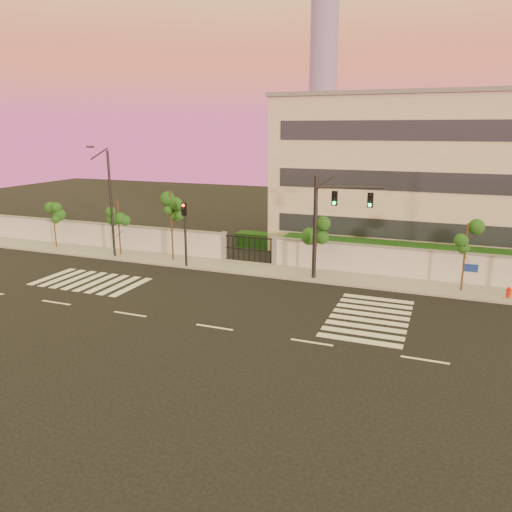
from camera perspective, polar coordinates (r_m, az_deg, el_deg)
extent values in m
plane|color=black|center=(25.19, -4.78, -8.13)|extent=(120.00, 120.00, 0.00)
cube|color=gray|center=(34.37, 2.90, -1.78)|extent=(60.00, 3.00, 0.15)
cube|color=#B9BCC1|center=(43.93, -18.63, 2.28)|extent=(25.00, 0.30, 2.00)
cube|color=slate|center=(43.73, -18.74, 3.64)|extent=(25.00, 0.36, 0.12)
cube|color=slate|center=(37.25, -3.65, 1.11)|extent=(0.35, 0.35, 2.20)
cube|color=slate|center=(35.79, 2.17, 0.58)|extent=(0.35, 0.35, 2.20)
cube|color=black|center=(36.44, 18.53, -0.25)|extent=(20.00, 2.00, 1.80)
cube|color=black|center=(44.99, -15.10, 2.42)|extent=(12.00, 1.80, 1.40)
cube|color=black|center=(41.14, 1.82, 1.68)|extent=(6.00, 1.50, 1.20)
cube|color=beige|center=(43.03, 19.65, 8.71)|extent=(24.00, 12.00, 12.00)
cube|color=#262D38|center=(37.54, 18.85, 2.65)|extent=(22.00, 0.08, 1.40)
cube|color=#262D38|center=(37.04, 19.29, 7.96)|extent=(22.00, 0.08, 1.40)
cube|color=#262D38|center=(36.86, 19.74, 13.36)|extent=(22.00, 0.08, 1.40)
cube|color=slate|center=(42.95, 20.36, 16.82)|extent=(24.40, 12.40, 0.30)
cylinder|color=slate|center=(313.46, 7.76, 22.54)|extent=(16.00, 16.00, 110.00)
cube|color=silver|center=(36.10, -22.26, -2.18)|extent=(0.50, 4.00, 0.02)
cube|color=silver|center=(35.50, -21.20, -2.34)|extent=(0.50, 4.00, 0.02)
cube|color=silver|center=(34.91, -20.10, -2.52)|extent=(0.50, 4.00, 0.02)
cube|color=silver|center=(34.34, -18.97, -2.69)|extent=(0.50, 4.00, 0.02)
cube|color=silver|center=(33.78, -17.80, -2.88)|extent=(0.50, 4.00, 0.02)
cube|color=silver|center=(33.23, -16.59, -3.06)|extent=(0.50, 4.00, 0.02)
cube|color=silver|center=(32.70, -15.34, -3.25)|extent=(0.50, 4.00, 0.02)
cube|color=silver|center=(32.19, -14.04, -3.45)|extent=(0.50, 4.00, 0.02)
cube|color=silver|center=(24.10, 11.67, -9.44)|extent=(4.00, 0.50, 0.02)
cube|color=silver|center=(24.92, 12.03, -8.64)|extent=(4.00, 0.50, 0.02)
cube|color=silver|center=(25.75, 12.37, -7.89)|extent=(4.00, 0.50, 0.02)
cube|color=silver|center=(26.58, 12.68, -7.20)|extent=(4.00, 0.50, 0.02)
cube|color=silver|center=(27.41, 12.98, -6.54)|extent=(4.00, 0.50, 0.02)
cube|color=silver|center=(28.25, 13.26, -5.92)|extent=(4.00, 0.50, 0.02)
cube|color=silver|center=(29.09, 13.52, -5.34)|extent=(4.00, 0.50, 0.02)
cube|color=silver|center=(29.93, 13.77, -4.79)|extent=(4.00, 0.50, 0.02)
cube|color=silver|center=(30.69, -21.88, -4.96)|extent=(2.00, 0.15, 0.01)
cube|color=silver|center=(27.62, -14.20, -6.45)|extent=(2.00, 0.15, 0.01)
cube|color=silver|center=(25.19, -4.78, -8.11)|extent=(2.00, 0.15, 0.01)
cube|color=silver|center=(23.57, 6.38, -9.78)|extent=(2.00, 0.15, 0.01)
cube|color=silver|center=(22.96, 18.75, -11.19)|extent=(2.00, 0.15, 0.01)
cylinder|color=#382314|center=(44.07, -22.03, 3.09)|extent=(0.11, 0.11, 3.61)
sphere|color=#173F12|center=(43.89, -22.16, 4.47)|extent=(1.00, 1.00, 1.00)
sphere|color=#173F12|center=(43.90, -21.63, 3.81)|extent=(0.76, 0.76, 0.76)
sphere|color=#173F12|center=(44.04, -22.50, 3.99)|extent=(0.73, 0.73, 0.73)
cylinder|color=#382314|center=(39.69, -15.38, 3.06)|extent=(0.12, 0.12, 4.40)
sphere|color=#173F12|center=(39.46, -15.51, 4.94)|extent=(1.07, 1.07, 1.07)
sphere|color=#173F12|center=(39.52, -14.88, 4.03)|extent=(0.82, 0.82, 0.82)
sphere|color=#173F12|center=(39.59, -15.93, 4.30)|extent=(0.78, 0.78, 0.78)
cylinder|color=#382314|center=(37.17, -9.61, 3.36)|extent=(0.12, 0.12, 5.32)
sphere|color=#173F12|center=(36.91, -9.71, 5.80)|extent=(1.11, 1.11, 1.11)
sphere|color=#173F12|center=(37.03, -9.03, 4.60)|extent=(0.84, 0.84, 0.84)
sphere|color=#173F12|center=(37.02, -10.20, 4.97)|extent=(0.80, 0.80, 0.80)
cylinder|color=#382314|center=(33.20, 6.85, 1.66)|extent=(0.13, 0.13, 4.76)
sphere|color=#173F12|center=(32.91, 6.92, 4.08)|extent=(1.21, 1.21, 1.21)
sphere|color=#173F12|center=(33.17, 7.62, 2.88)|extent=(0.92, 0.92, 0.92)
sphere|color=#173F12|center=(32.93, 6.27, 3.26)|extent=(0.88, 0.88, 0.88)
cylinder|color=#382314|center=(32.07, 22.70, -0.28)|extent=(0.11, 0.11, 4.25)
sphere|color=#173F12|center=(31.79, 22.92, 1.94)|extent=(1.05, 1.05, 1.05)
sphere|color=#173F12|center=(32.12, 23.40, 0.84)|extent=(0.80, 0.80, 0.80)
sphere|color=#173F12|center=(31.73, 22.33, 1.19)|extent=(0.76, 0.76, 0.76)
cylinder|color=black|center=(32.14, 6.75, 3.10)|extent=(0.26, 0.26, 6.79)
cylinder|color=black|center=(31.28, 10.62, 7.73)|extent=(3.99, 1.55, 0.18)
cube|color=black|center=(31.49, 8.97, 6.53)|extent=(0.38, 0.20, 0.99)
sphere|color=#0CF259|center=(31.42, 8.90, 5.95)|extent=(0.22, 0.22, 0.22)
cube|color=black|center=(31.10, 12.93, 6.25)|extent=(0.38, 0.20, 0.99)
sphere|color=#0CF259|center=(31.03, 12.87, 5.66)|extent=(0.22, 0.22, 0.22)
cylinder|color=black|center=(35.32, -8.08, 2.47)|extent=(0.17, 0.17, 4.86)
cube|color=black|center=(34.96, -8.22, 5.32)|extent=(0.38, 0.19, 0.97)
sphere|color=red|center=(34.82, -8.33, 5.78)|extent=(0.22, 0.22, 0.22)
cylinder|color=black|center=(39.03, -16.21, 5.58)|extent=(0.18, 0.18, 8.09)
cylinder|color=black|center=(37.96, -17.46, 11.10)|extent=(0.10, 1.94, 0.79)
cube|color=#3F3F44|center=(37.23, -18.41, 11.76)|extent=(0.51, 0.25, 0.15)
cylinder|color=#B21E0B|center=(32.31, 26.86, -4.07)|extent=(0.23, 0.23, 0.53)
cylinder|color=#B21E0B|center=(32.22, 26.93, -3.53)|extent=(0.30, 0.30, 0.11)
sphere|color=#B21E0B|center=(32.19, 26.95, -3.33)|extent=(0.19, 0.19, 0.19)
cylinder|color=#B21E0B|center=(32.28, 26.88, -3.89)|extent=(0.31, 0.18, 0.11)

